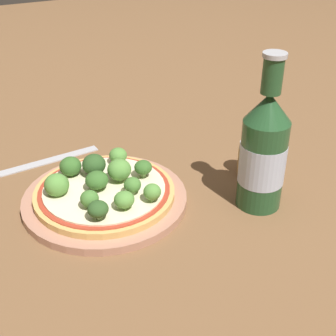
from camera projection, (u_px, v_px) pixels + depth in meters
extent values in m
plane|color=brown|center=(105.00, 202.00, 0.70)|extent=(3.00, 3.00, 0.00)
cylinder|color=tan|center=(108.00, 198.00, 0.70)|extent=(0.25, 0.25, 0.01)
cylinder|color=tan|center=(108.00, 193.00, 0.69)|extent=(0.21, 0.21, 0.01)
cylinder|color=#A83823|center=(107.00, 190.00, 0.69)|extent=(0.19, 0.19, 0.00)
cylinder|color=beige|center=(107.00, 189.00, 0.69)|extent=(0.18, 0.18, 0.00)
cylinder|color=#7A9E5B|center=(152.00, 198.00, 0.66)|extent=(0.01, 0.01, 0.01)
ellipsoid|color=#568E3D|center=(152.00, 192.00, 0.65)|extent=(0.03, 0.03, 0.02)
cylinder|color=#7A9E5B|center=(98.00, 171.00, 0.72)|extent=(0.01, 0.01, 0.01)
ellipsoid|color=#2D5123|center=(97.00, 164.00, 0.71)|extent=(0.04, 0.04, 0.03)
cylinder|color=#7A9E5B|center=(90.00, 205.00, 0.65)|extent=(0.01, 0.01, 0.01)
ellipsoid|color=#477A33|center=(90.00, 199.00, 0.64)|extent=(0.03, 0.03, 0.02)
cylinder|color=#7A9E5B|center=(133.00, 191.00, 0.67)|extent=(0.01, 0.01, 0.01)
ellipsoid|color=#477A33|center=(132.00, 185.00, 0.67)|extent=(0.02, 0.02, 0.02)
cylinder|color=#7A9E5B|center=(125.00, 206.00, 0.64)|extent=(0.01, 0.01, 0.01)
ellipsoid|color=#568E3D|center=(124.00, 200.00, 0.64)|extent=(0.03, 0.03, 0.02)
cylinder|color=#7A9E5B|center=(58.00, 192.00, 0.67)|extent=(0.01, 0.01, 0.01)
ellipsoid|color=#568E3D|center=(57.00, 185.00, 0.67)|extent=(0.04, 0.04, 0.03)
cylinder|color=#7A9E5B|center=(120.00, 178.00, 0.70)|extent=(0.01, 0.01, 0.01)
ellipsoid|color=#568E3D|center=(119.00, 170.00, 0.70)|extent=(0.04, 0.04, 0.03)
cylinder|color=#7A9E5B|center=(144.00, 174.00, 0.71)|extent=(0.01, 0.01, 0.01)
ellipsoid|color=#386628|center=(144.00, 168.00, 0.71)|extent=(0.03, 0.03, 0.02)
cylinder|color=#7A9E5B|center=(96.00, 185.00, 0.69)|extent=(0.01, 0.01, 0.01)
ellipsoid|color=#386628|center=(96.00, 179.00, 0.68)|extent=(0.03, 0.03, 0.03)
cylinder|color=#7A9E5B|center=(118.00, 161.00, 0.75)|extent=(0.01, 0.01, 0.01)
ellipsoid|color=#568E3D|center=(118.00, 155.00, 0.75)|extent=(0.03, 0.03, 0.02)
cylinder|color=#7A9E5B|center=(71.00, 173.00, 0.72)|extent=(0.01, 0.01, 0.01)
ellipsoid|color=#386628|center=(70.00, 166.00, 0.71)|extent=(0.03, 0.03, 0.03)
cylinder|color=#7A9E5B|center=(99.00, 216.00, 0.62)|extent=(0.01, 0.01, 0.01)
ellipsoid|color=#2D5123|center=(98.00, 209.00, 0.62)|extent=(0.03, 0.03, 0.02)
cylinder|color=#234C28|center=(262.00, 164.00, 0.67)|extent=(0.07, 0.07, 0.13)
cylinder|color=#B2BCD1|center=(262.00, 163.00, 0.67)|extent=(0.07, 0.07, 0.06)
cone|color=#234C28|center=(269.00, 107.00, 0.62)|extent=(0.07, 0.07, 0.04)
cylinder|color=#234C28|center=(273.00, 76.00, 0.60)|extent=(0.03, 0.03, 0.05)
cylinder|color=#B2B2B7|center=(275.00, 55.00, 0.59)|extent=(0.03, 0.03, 0.01)
cylinder|color=tan|center=(250.00, 161.00, 0.76)|extent=(0.04, 0.04, 0.05)
cylinder|color=silver|center=(251.00, 146.00, 0.75)|extent=(0.04, 0.04, 0.01)
cube|color=#B2B2B7|center=(50.00, 160.00, 0.81)|extent=(0.03, 0.18, 0.00)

